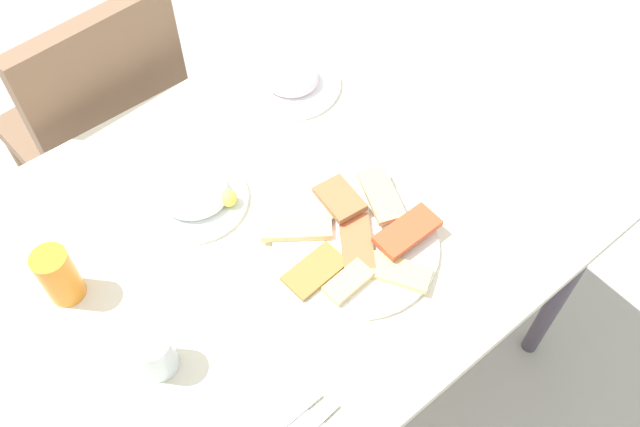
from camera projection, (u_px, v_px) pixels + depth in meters
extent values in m
plane|color=#B0AEAB|center=(304.00, 354.00, 1.96)|extent=(6.00, 6.00, 0.00)
cube|color=silver|center=(297.00, 210.00, 1.37)|extent=(1.17, 0.92, 0.02)
cylinder|color=#4E4658|center=(564.00, 287.00, 1.69)|extent=(0.04, 0.04, 0.70)
cylinder|color=#4E4658|center=(34.00, 306.00, 1.65)|extent=(0.04, 0.04, 0.70)
cylinder|color=#4E4658|center=(355.00, 110.00, 2.04)|extent=(0.04, 0.04, 0.70)
cube|color=brown|center=(97.00, 131.00, 1.89)|extent=(0.45, 0.45, 0.06)
cube|color=brown|center=(111.00, 99.00, 1.60)|extent=(0.40, 0.08, 0.46)
cylinder|color=#97714F|center=(134.00, 118.00, 2.23)|extent=(0.03, 0.03, 0.40)
cylinder|color=#97714F|center=(31.00, 179.00, 2.08)|extent=(0.03, 0.03, 0.40)
cylinder|color=#97714F|center=(204.00, 183.00, 2.07)|extent=(0.03, 0.03, 0.40)
cylinder|color=#97714F|center=(98.00, 255.00, 1.92)|extent=(0.03, 0.03, 0.40)
cylinder|color=white|center=(356.00, 245.00, 1.30)|extent=(0.32, 0.32, 0.01)
cube|color=olive|center=(315.00, 271.00, 1.25)|extent=(0.12, 0.07, 0.01)
cube|color=#DE673F|center=(356.00, 242.00, 1.29)|extent=(0.12, 0.14, 0.01)
cube|color=#E1B179|center=(381.00, 195.00, 1.34)|extent=(0.10, 0.15, 0.01)
cube|color=#C54E2C|center=(407.00, 231.00, 1.29)|extent=(0.13, 0.06, 0.01)
cube|color=#EBC47E|center=(296.00, 228.00, 1.31)|extent=(0.14, 0.13, 0.02)
cube|color=olive|center=(340.00, 199.00, 1.33)|extent=(0.08, 0.10, 0.01)
cube|color=#DEBB7A|center=(348.00, 282.00, 1.24)|extent=(0.10, 0.05, 0.02)
cube|color=#E0C279|center=(394.00, 271.00, 1.25)|extent=(0.12, 0.14, 0.01)
cylinder|color=white|center=(195.00, 199.00, 1.37)|extent=(0.22, 0.22, 0.01)
ellipsoid|color=white|center=(193.00, 193.00, 1.35)|extent=(0.20, 0.20, 0.06)
sphere|color=#E7DB53|center=(229.00, 198.00, 1.34)|extent=(0.04, 0.04, 0.04)
cylinder|color=white|center=(291.00, 84.00, 1.56)|extent=(0.23, 0.23, 0.01)
ellipsoid|color=white|center=(291.00, 77.00, 1.54)|extent=(0.17, 0.17, 0.06)
cylinder|color=orange|center=(59.00, 276.00, 1.20)|extent=(0.07, 0.07, 0.12)
cylinder|color=silver|center=(155.00, 354.00, 1.13)|extent=(0.07, 0.07, 0.09)
cube|color=silver|center=(280.00, 426.00, 1.10)|extent=(0.18, 0.02, 0.00)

